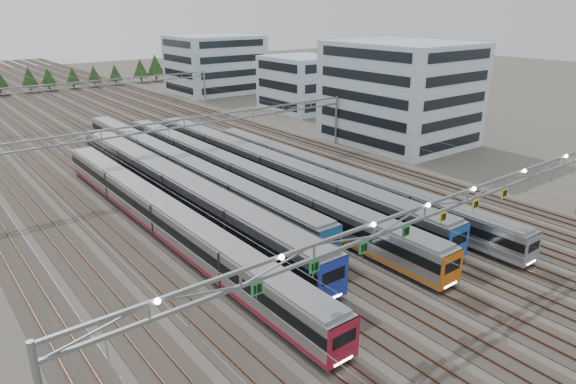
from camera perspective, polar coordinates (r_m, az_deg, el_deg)
ground at (r=43.95m, az=14.11°, el=-10.95°), size 400.00×400.00×0.00m
track_bed at (r=127.82m, az=-23.73°, el=9.04°), size 54.00×260.00×5.42m
train_a at (r=53.31m, az=-13.56°, el=-2.77°), size 2.74×52.40×3.57m
train_b at (r=60.60m, az=-12.39°, el=0.39°), size 3.14×53.86×4.10m
train_c at (r=69.82m, az=-12.14°, el=2.82°), size 2.78×60.44×3.62m
train_d at (r=64.93m, az=-5.32°, el=1.88°), size 2.77×62.94×3.60m
train_e at (r=67.28m, az=-2.10°, el=2.71°), size 2.96×57.91×3.85m
train_f at (r=64.38m, az=5.21°, el=1.58°), size 2.55×51.42×3.31m
gantry_near at (r=40.74m, az=15.03°, el=-2.43°), size 56.36×0.61×8.08m
gantry_mid at (r=71.26m, az=-11.42°, el=6.82°), size 56.36×0.36×8.00m
gantry_far at (r=112.76m, az=-22.04°, el=10.54°), size 56.36×0.36×8.00m
depot_bldg_south at (r=89.82m, az=12.30°, el=10.71°), size 18.00×22.00×16.69m
depot_bldg_mid at (r=116.26m, az=1.63°, el=11.96°), size 14.00×16.00×11.82m
depot_bldg_north at (r=142.88m, az=-8.09°, el=13.89°), size 22.00×18.00×14.82m
treeline at (r=158.18m, az=-24.94°, el=11.70°), size 106.40×5.60×7.02m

